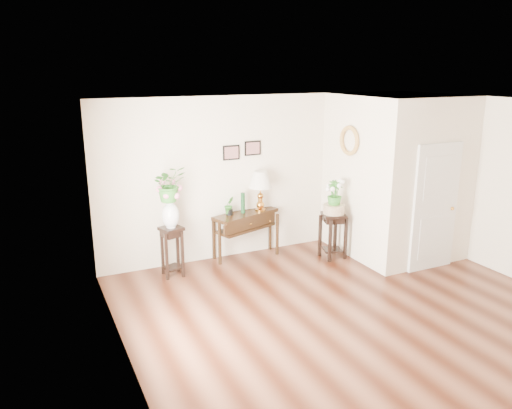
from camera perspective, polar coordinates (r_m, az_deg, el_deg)
floor at (r=7.10m, az=11.09°, el=-12.09°), size 6.00×5.50×0.02m
ceiling at (r=6.33m, az=12.41°, el=11.04°), size 6.00×5.50×0.02m
wall_back at (r=8.85m, az=1.04°, el=3.39°), size 6.00×0.02×2.80m
wall_left at (r=5.40m, az=-14.82°, el=-5.08°), size 0.02×5.50×2.80m
partition at (r=9.21m, az=15.62°, el=3.29°), size 1.80×1.95×2.80m
door at (r=8.58m, az=19.77°, el=-0.33°), size 0.90×0.05×2.10m
art_print_left at (r=8.49m, az=-2.85°, el=5.94°), size 0.30×0.02×0.25m
art_print_right at (r=8.64m, az=-0.39°, el=6.46°), size 0.30×0.02×0.25m
wall_ornament at (r=8.61m, az=10.60°, el=7.19°), size 0.07×0.51×0.51m
console_table at (r=8.77m, az=-1.17°, el=-3.47°), size 1.28×0.77×0.81m
table_lamp at (r=8.67m, az=0.50°, el=1.52°), size 0.51×0.51×0.71m
green_vase at (r=8.58m, az=-1.51°, el=0.13°), size 0.10×0.10×0.36m
potted_plant at (r=8.49m, az=-3.08°, el=-0.18°), size 0.18×0.15×0.31m
plant_stand_a at (r=8.10m, az=-9.56°, el=-5.32°), size 0.39×0.39×0.81m
porcelain_vase at (r=7.90m, az=-9.76°, el=-1.02°), size 0.32×0.32×0.47m
lily_arrangement at (r=7.78m, az=-9.91°, el=2.19°), size 0.54×0.48×0.56m
plant_stand_b at (r=8.84m, az=8.77°, el=-3.53°), size 0.48×0.48×0.81m
ceramic_bowl at (r=8.69m, az=8.90°, el=-0.52°), size 0.47×0.47×0.16m
narcissus at (r=8.62m, az=8.97°, el=1.20°), size 0.29×0.29×0.46m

